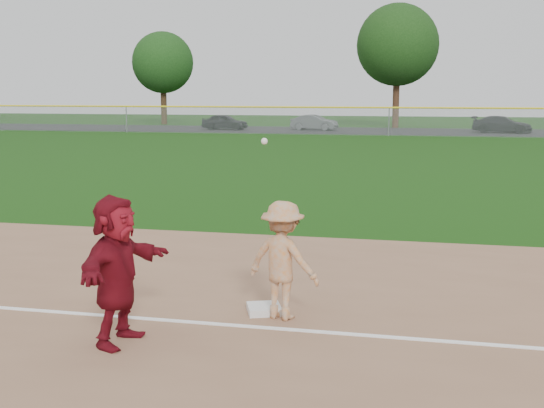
% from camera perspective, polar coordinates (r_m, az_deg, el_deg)
% --- Properties ---
extents(ground, '(160.00, 160.00, 0.00)m').
position_cam_1_polar(ground, '(10.00, -1.87, -8.75)').
color(ground, '#143E0C').
rests_on(ground, ground).
extents(foul_line, '(60.00, 0.10, 0.01)m').
position_cam_1_polar(foul_line, '(9.26, -3.12, -10.10)').
color(foul_line, white).
rests_on(foul_line, infield_dirt).
extents(parking_asphalt, '(120.00, 10.00, 0.01)m').
position_cam_1_polar(parking_asphalt, '(55.34, 10.03, 6.02)').
color(parking_asphalt, black).
rests_on(parking_asphalt, ground).
extents(first_base, '(0.59, 0.59, 0.10)m').
position_cam_1_polar(first_base, '(9.75, -0.66, -8.77)').
color(first_base, silver).
rests_on(first_base, infield_dirt).
extents(base_runner, '(0.80, 1.80, 1.87)m').
position_cam_1_polar(base_runner, '(8.59, -12.85, -5.39)').
color(base_runner, maroon).
rests_on(base_runner, infield_dirt).
extents(car_left, '(3.88, 1.81, 1.29)m').
position_cam_1_polar(car_left, '(56.66, -3.96, 6.87)').
color(car_left, black).
rests_on(car_left, parking_asphalt).
extents(car_mid, '(3.93, 1.88, 1.24)m').
position_cam_1_polar(car_mid, '(56.01, 3.56, 6.83)').
color(car_mid, '#515458').
rests_on(car_mid, parking_asphalt).
extents(car_right, '(4.66, 2.60, 1.28)m').
position_cam_1_polar(car_right, '(54.96, 18.69, 6.32)').
color(car_right, black).
rests_on(car_right, parking_asphalt).
extents(first_base_play, '(1.19, 0.90, 2.46)m').
position_cam_1_polar(first_base_play, '(9.33, 0.91, -4.72)').
color(first_base_play, '#A8A8AB').
rests_on(first_base_play, infield_dirt).
extents(outfield_fence, '(110.00, 0.12, 110.00)m').
position_cam_1_polar(outfield_fence, '(49.27, 9.78, 7.91)').
color(outfield_fence, '#999EA0').
rests_on(outfield_fence, ground).
extents(tree_1, '(5.80, 5.80, 8.75)m').
position_cam_1_polar(tree_1, '(66.86, -9.13, 11.59)').
color(tree_1, '#322112').
rests_on(tree_1, ground).
extents(tree_2, '(7.00, 7.00, 10.58)m').
position_cam_1_polar(tree_2, '(60.88, 10.46, 12.95)').
color(tree_2, '#3B2315').
rests_on(tree_2, ground).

